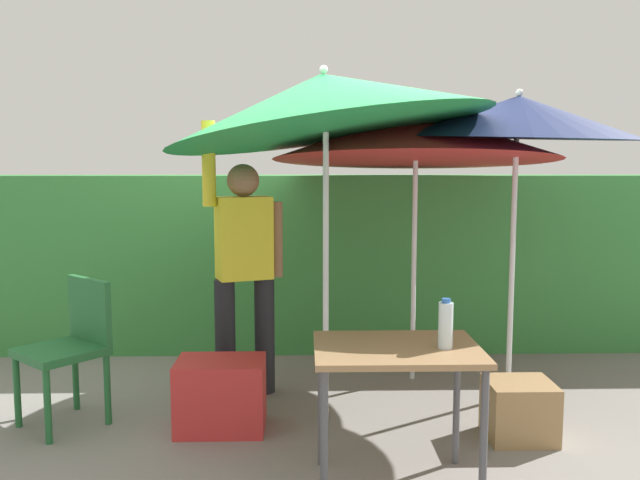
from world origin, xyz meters
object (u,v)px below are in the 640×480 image
at_px(chair_plastic, 72,342).
at_px(cooler_box, 221,395).
at_px(umbrella_rainbow, 325,103).
at_px(person_vendor, 244,262).
at_px(umbrella_orange, 415,136).
at_px(umbrella_yellow, 518,118).
at_px(folding_table, 397,364).
at_px(crate_cardboard, 519,410).
at_px(bottle_water, 446,325).

xyz_separation_m(chair_plastic, cooler_box, (0.93, -0.14, -0.30)).
distance_m(umbrella_rainbow, person_vendor, 1.26).
height_order(umbrella_orange, cooler_box, umbrella_orange).
height_order(umbrella_yellow, chair_plastic, umbrella_yellow).
relative_size(umbrella_orange, person_vendor, 1.10).
bearing_deg(folding_table, person_vendor, 122.65).
distance_m(crate_cardboard, bottle_water, 1.07).
xyz_separation_m(umbrella_orange, bottle_water, (-0.12, -1.69, -0.97)).
bearing_deg(folding_table, umbrella_rainbow, 111.04).
xyz_separation_m(umbrella_yellow, person_vendor, (-1.82, 0.11, -0.97)).
bearing_deg(umbrella_orange, cooler_box, -144.84).
bearing_deg(folding_table, crate_cardboard, 35.38).
height_order(umbrella_yellow, folding_table, umbrella_yellow).
bearing_deg(bottle_water, umbrella_rainbow, 122.08).
height_order(person_vendor, chair_plastic, person_vendor).
bearing_deg(umbrella_rainbow, chair_plastic, 178.83).
relative_size(umbrella_rainbow, person_vendor, 1.22).
xyz_separation_m(umbrella_yellow, folding_table, (-0.96, -1.24, -1.27)).
relative_size(umbrella_rainbow, bottle_water, 9.58).
relative_size(umbrella_rainbow, cooler_box, 4.38).
height_order(umbrella_rainbow, chair_plastic, umbrella_rainbow).
height_order(umbrella_orange, crate_cardboard, umbrella_orange).
height_order(umbrella_yellow, person_vendor, umbrella_yellow).
bearing_deg(bottle_water, cooler_box, 146.76).
xyz_separation_m(umbrella_rainbow, bottle_water, (0.55, -0.88, -1.12)).
xyz_separation_m(umbrella_rainbow, person_vendor, (-0.54, 0.50, -1.02)).
bearing_deg(umbrella_orange, folding_table, -101.88).
distance_m(chair_plastic, cooler_box, 0.98).
bearing_deg(chair_plastic, cooler_box, -8.44).
bearing_deg(person_vendor, umbrella_rainbow, -42.95).
xyz_separation_m(person_vendor, chair_plastic, (-1.02, -0.47, -0.42)).
bearing_deg(crate_cardboard, folding_table, -144.62).
bearing_deg(chair_plastic, umbrella_rainbow, -1.17).
bearing_deg(cooler_box, chair_plastic, 171.56).
bearing_deg(umbrella_rainbow, umbrella_yellow, 17.02).
distance_m(umbrella_orange, chair_plastic, 2.69).
height_order(umbrella_yellow, crate_cardboard, umbrella_yellow).
distance_m(umbrella_orange, person_vendor, 1.52).
height_order(person_vendor, folding_table, person_vendor).
distance_m(cooler_box, bottle_water, 1.54).
bearing_deg(crate_cardboard, bottle_water, -133.68).
distance_m(umbrella_orange, folding_table, 2.06).
distance_m(chair_plastic, folding_table, 2.08).
xyz_separation_m(umbrella_orange, crate_cardboard, (0.46, -1.08, -1.63)).
bearing_deg(crate_cardboard, chair_plastic, 173.55).
relative_size(cooler_box, folding_table, 0.66).
bearing_deg(crate_cardboard, cooler_box, 174.61).
xyz_separation_m(umbrella_orange, person_vendor, (-1.21, -0.31, -0.87)).
height_order(chair_plastic, folding_table, chair_plastic).
distance_m(person_vendor, crate_cardboard, 1.99).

